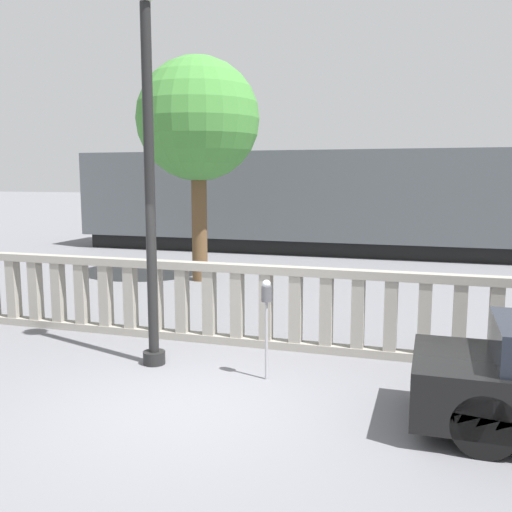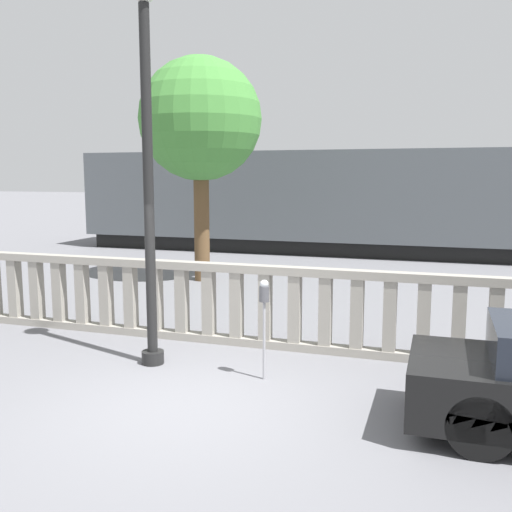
{
  "view_description": "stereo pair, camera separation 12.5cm",
  "coord_description": "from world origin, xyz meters",
  "px_view_note": "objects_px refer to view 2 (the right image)",
  "views": [
    {
      "loc": [
        2.91,
        -6.34,
        2.92
      ],
      "look_at": [
        -0.23,
        3.74,
        1.42
      ],
      "focal_mm": 40.0,
      "sensor_mm": 36.0,
      "label": 1
    },
    {
      "loc": [
        3.02,
        -6.3,
        2.92
      ],
      "look_at": [
        -0.23,
        3.74,
        1.42
      ],
      "focal_mm": 40.0,
      "sensor_mm": 36.0,
      "label": 2
    }
  ],
  "objects_px": {
    "parking_meter": "(264,302)",
    "train_far": "(375,196)",
    "train_near": "(440,202)",
    "lamppost": "(147,137)",
    "tree_left": "(200,121)"
  },
  "relations": [
    {
      "from": "lamppost",
      "to": "parking_meter",
      "type": "relative_size",
      "value": 3.98
    },
    {
      "from": "parking_meter",
      "to": "train_far",
      "type": "xyz_separation_m",
      "value": [
        -1.32,
        25.99,
        0.61
      ]
    },
    {
      "from": "train_far",
      "to": "lamppost",
      "type": "bearing_deg",
      "value": -91.19
    },
    {
      "from": "parking_meter",
      "to": "train_far",
      "type": "relative_size",
      "value": 0.07
    },
    {
      "from": "lamppost",
      "to": "train_far",
      "type": "relative_size",
      "value": 0.3
    },
    {
      "from": "lamppost",
      "to": "train_near",
      "type": "relative_size",
      "value": 0.22
    },
    {
      "from": "train_far",
      "to": "tree_left",
      "type": "relative_size",
      "value": 3.21
    },
    {
      "from": "lamppost",
      "to": "tree_left",
      "type": "height_order",
      "value": "tree_left"
    },
    {
      "from": "lamppost",
      "to": "parking_meter",
      "type": "distance_m",
      "value": 2.99
    },
    {
      "from": "parking_meter",
      "to": "tree_left",
      "type": "distance_m",
      "value": 8.65
    },
    {
      "from": "lamppost",
      "to": "tree_left",
      "type": "bearing_deg",
      "value": 107.1
    },
    {
      "from": "tree_left",
      "to": "train_near",
      "type": "bearing_deg",
      "value": 47.37
    },
    {
      "from": "train_near",
      "to": "parking_meter",
      "type": "bearing_deg",
      "value": -99.41
    },
    {
      "from": "train_near",
      "to": "train_far",
      "type": "distance_m",
      "value": 12.76
    },
    {
      "from": "train_near",
      "to": "train_far",
      "type": "bearing_deg",
      "value": 106.39
    }
  ]
}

